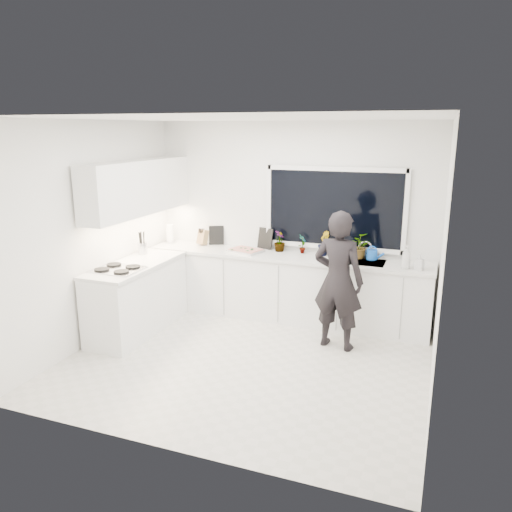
% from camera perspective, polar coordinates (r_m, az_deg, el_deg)
% --- Properties ---
extents(floor, '(4.00, 3.50, 0.02)m').
position_cam_1_polar(floor, '(5.88, -1.10, -11.98)').
color(floor, beige).
rests_on(floor, ground).
extents(wall_back, '(4.00, 0.02, 2.70)m').
position_cam_1_polar(wall_back, '(7.04, 4.14, 4.13)').
color(wall_back, white).
rests_on(wall_back, ground).
extents(wall_left, '(0.02, 3.50, 2.70)m').
position_cam_1_polar(wall_left, '(6.42, -18.11, 2.44)').
color(wall_left, white).
rests_on(wall_left, ground).
extents(wall_right, '(0.02, 3.50, 2.70)m').
position_cam_1_polar(wall_right, '(5.05, 20.56, -0.88)').
color(wall_right, white).
rests_on(wall_right, ground).
extents(ceiling, '(4.00, 3.50, 0.02)m').
position_cam_1_polar(ceiling, '(5.27, -1.24, 15.59)').
color(ceiling, white).
rests_on(ceiling, wall_back).
extents(window, '(1.80, 0.02, 1.00)m').
position_cam_1_polar(window, '(6.83, 8.94, 5.38)').
color(window, black).
rests_on(window, wall_back).
extents(base_cabinets_back, '(3.92, 0.58, 0.88)m').
position_cam_1_polar(base_cabinets_back, '(6.98, 3.28, -3.67)').
color(base_cabinets_back, white).
rests_on(base_cabinets_back, floor).
extents(base_cabinets_left, '(0.58, 1.60, 0.88)m').
position_cam_1_polar(base_cabinets_left, '(6.72, -13.38, -4.75)').
color(base_cabinets_left, white).
rests_on(base_cabinets_left, floor).
extents(countertop_back, '(3.94, 0.62, 0.04)m').
position_cam_1_polar(countertop_back, '(6.84, 3.31, -0.02)').
color(countertop_back, silver).
rests_on(countertop_back, base_cabinets_back).
extents(countertop_left, '(0.62, 1.60, 0.04)m').
position_cam_1_polar(countertop_left, '(6.59, -13.61, -0.96)').
color(countertop_left, silver).
rests_on(countertop_left, base_cabinets_left).
extents(upper_cabinets, '(0.34, 2.10, 0.70)m').
position_cam_1_polar(upper_cabinets, '(6.77, -13.28, 7.65)').
color(upper_cabinets, white).
rests_on(upper_cabinets, wall_left).
extents(sink, '(0.58, 0.42, 0.14)m').
position_cam_1_polar(sink, '(6.63, 12.03, -1.05)').
color(sink, silver).
rests_on(sink, countertop_back).
extents(faucet, '(0.03, 0.03, 0.22)m').
position_cam_1_polar(faucet, '(6.79, 12.36, 0.68)').
color(faucet, silver).
rests_on(faucet, countertop_back).
extents(stovetop, '(0.56, 0.48, 0.03)m').
position_cam_1_polar(stovetop, '(6.32, -15.54, -1.42)').
color(stovetop, black).
rests_on(stovetop, countertop_left).
extents(person, '(0.67, 0.50, 1.69)m').
position_cam_1_polar(person, '(6.01, 9.37, -2.80)').
color(person, black).
rests_on(person, floor).
extents(pizza_tray, '(0.53, 0.45, 0.03)m').
position_cam_1_polar(pizza_tray, '(7.00, -1.21, 0.62)').
color(pizza_tray, silver).
rests_on(pizza_tray, countertop_back).
extents(pizza, '(0.48, 0.40, 0.01)m').
position_cam_1_polar(pizza, '(6.99, -1.21, 0.76)').
color(pizza, '#C43D1A').
rests_on(pizza, pizza_tray).
extents(watering_can, '(0.19, 0.19, 0.13)m').
position_cam_1_polar(watering_can, '(6.75, 13.11, 0.16)').
color(watering_can, blue).
rests_on(watering_can, countertop_back).
extents(paper_towel_roll, '(0.13, 0.13, 0.26)m').
position_cam_1_polar(paper_towel_roll, '(7.64, -9.80, 2.47)').
color(paper_towel_roll, white).
rests_on(paper_towel_roll, countertop_back).
extents(knife_block, '(0.15, 0.13, 0.22)m').
position_cam_1_polar(knife_block, '(7.43, -6.11, 2.11)').
color(knife_block, olive).
rests_on(knife_block, countertop_back).
extents(utensil_crock, '(0.15, 0.15, 0.16)m').
position_cam_1_polar(utensil_crock, '(7.03, -12.84, 0.87)').
color(utensil_crock, silver).
rests_on(utensil_crock, countertop_left).
extents(picture_frame_large, '(0.21, 0.10, 0.28)m').
position_cam_1_polar(picture_frame_large, '(7.43, -4.54, 2.39)').
color(picture_frame_large, black).
rests_on(picture_frame_large, countertop_back).
extents(picture_frame_small, '(0.24, 0.10, 0.30)m').
position_cam_1_polar(picture_frame_small, '(7.14, 1.08, 2.03)').
color(picture_frame_small, black).
rests_on(picture_frame_small, countertop_back).
extents(herb_plants, '(1.37, 0.39, 0.33)m').
position_cam_1_polar(herb_plants, '(6.81, 8.76, 1.31)').
color(herb_plants, '#26662D').
rests_on(herb_plants, countertop_back).
extents(soap_bottles, '(0.29, 0.15, 0.29)m').
position_cam_1_polar(soap_bottles, '(6.39, 17.26, -0.31)').
color(soap_bottles, '#D8BF66').
rests_on(soap_bottles, countertop_back).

